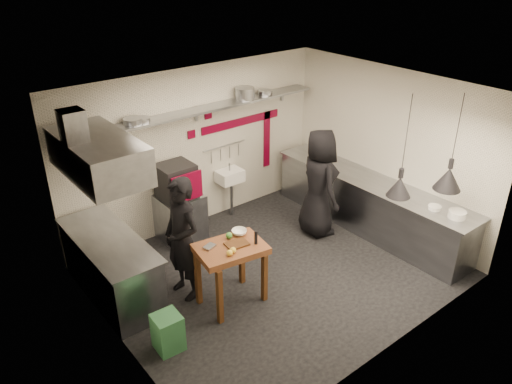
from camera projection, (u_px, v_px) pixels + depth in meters
floor at (275, 272)px, 7.71m from camera, size 5.00×5.00×0.00m
ceiling at (279, 95)px, 6.45m from camera, size 5.00×5.00×0.00m
wall_back at (197, 148)px, 8.54m from camera, size 5.00×0.04×2.80m
wall_front at (399, 256)px, 5.62m from camera, size 5.00×0.04×2.80m
wall_left at (111, 253)px, 5.68m from camera, size 0.04×4.20×2.80m
wall_right at (388, 150)px, 8.48m from camera, size 0.04×4.20×2.80m
red_band_horiz at (241, 122)px, 8.93m from camera, size 1.70×0.02×0.14m
red_band_vert at (267, 139)px, 9.48m from camera, size 0.14×0.02×1.10m
red_tile_a at (208, 115)px, 8.42m from camera, size 0.14×0.02×0.14m
red_tile_b at (191, 134)px, 8.35m from camera, size 0.14×0.02×0.14m
back_shelf at (200, 110)px, 8.09m from camera, size 4.60×0.34×0.04m
shelf_bracket_left at (84, 139)px, 7.18m from camera, size 0.04×0.06×0.24m
shelf_bracket_mid at (196, 114)px, 8.24m from camera, size 0.04×0.06×0.24m
shelf_bracket_right at (282, 94)px, 9.30m from camera, size 0.04×0.06×0.24m
pan_far_left at (133, 121)px, 7.40m from camera, size 0.38×0.38×0.09m
pan_mid_left at (142, 120)px, 7.48m from camera, size 0.28×0.28×0.07m
stock_pot at (245, 93)px, 8.55m from camera, size 0.37×0.37×0.20m
pan_right at (265, 92)px, 8.83m from camera, size 0.26×0.26×0.08m
oven_stand at (180, 217)px, 8.45m from camera, size 0.71×0.64×0.80m
combi_oven at (176, 181)px, 8.09m from camera, size 0.56×0.52×0.58m
oven_door at (187, 187)px, 7.89m from camera, size 0.54×0.03×0.46m
oven_glass at (186, 186)px, 7.92m from camera, size 0.37×0.02×0.34m
hand_sink at (230, 176)px, 9.00m from camera, size 0.46×0.34×0.22m
sink_tap at (229, 167)px, 8.92m from camera, size 0.03×0.03×0.14m
sink_drain at (232, 198)px, 9.17m from camera, size 0.06×0.06×0.66m
utensil_rail at (224, 146)px, 8.86m from camera, size 0.90×0.02×0.02m
counter_right at (369, 205)px, 8.71m from camera, size 0.70×3.80×0.90m
counter_right_top at (372, 181)px, 8.50m from camera, size 0.76×3.90×0.03m
plate_stack at (457, 214)px, 7.33m from camera, size 0.29×0.29×0.11m
small_bowl_right at (435, 207)px, 7.58m from camera, size 0.26×0.26×0.05m
counter_left at (112, 268)px, 7.04m from camera, size 0.70×1.90×0.90m
counter_left_top at (107, 240)px, 6.83m from camera, size 0.76×2.00×0.03m
extractor_hood at (98, 156)px, 6.30m from camera, size 0.78×1.60×0.50m
hood_duct at (73, 130)px, 5.98m from camera, size 0.28×0.28×0.50m
green_bin at (168, 332)px, 6.17m from camera, size 0.34×0.34×0.50m
prep_table at (231, 274)px, 6.89m from camera, size 1.01×0.78×0.92m
cutting_board at (237, 244)px, 6.71m from camera, size 0.33×0.25×0.02m
pepper_mill at (256, 237)px, 6.69m from camera, size 0.06×0.06×0.20m
lemon_a at (230, 253)px, 6.47m from camera, size 0.09×0.09×0.08m
lemon_b at (233, 250)px, 6.53m from camera, size 0.08×0.08×0.08m
veg_ball at (229, 236)px, 6.83m from camera, size 0.11×0.11×0.09m
steel_tray at (209, 247)px, 6.64m from camera, size 0.19×0.15×0.03m
bowl at (239, 232)px, 6.94m from camera, size 0.27×0.27×0.07m
heat_lamp_near at (405, 147)px, 6.83m from camera, size 0.41×0.41×1.50m
heat_lamp_far at (455, 143)px, 6.84m from camera, size 0.52×0.52×1.41m
chef_left at (182, 239)px, 6.85m from camera, size 0.49×0.70×1.82m
chef_right at (319, 183)px, 8.38m from camera, size 0.83×1.05×1.88m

